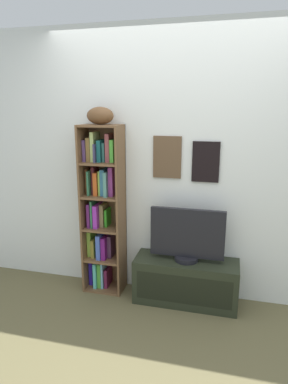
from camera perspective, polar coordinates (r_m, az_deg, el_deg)
ground at (r=2.72m, az=1.45°, el=-28.24°), size 5.20×5.20×0.04m
back_wall at (r=3.16m, az=6.20°, el=4.31°), size 4.80×0.08×2.55m
bookshelf at (r=3.33m, az=-7.15°, el=-3.13°), size 0.39×0.27×1.66m
football at (r=3.15m, az=-7.47°, el=12.73°), size 0.28×0.19×0.16m
tv_stand at (r=3.31m, az=7.08°, el=-14.79°), size 0.97×0.34×0.43m
television at (r=3.12m, az=7.34°, el=-7.39°), size 0.68×0.22×0.50m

